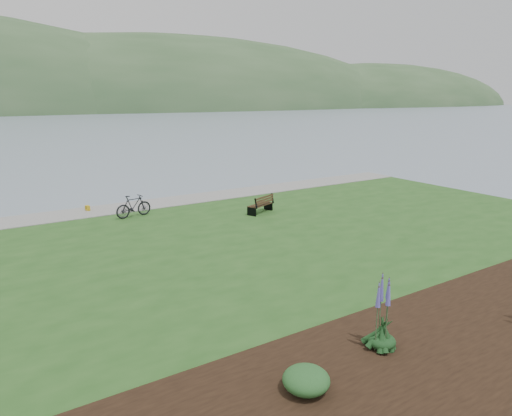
{
  "coord_description": "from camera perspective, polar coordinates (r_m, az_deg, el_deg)",
  "views": [
    {
      "loc": [
        -7.55,
        -15.22,
        5.82
      ],
      "look_at": [
        2.33,
        0.24,
        1.3
      ],
      "focal_mm": 32.0,
      "sensor_mm": 36.0,
      "label": 1
    }
  ],
  "objects": [
    {
      "name": "echium_4",
      "position": [
        10.48,
        15.66,
        -12.65
      ],
      "size": [
        0.62,
        0.62,
        1.98
      ],
      "color": "#123316",
      "rests_on": "garden_bed"
    },
    {
      "name": "garden_bed",
      "position": [
        13.03,
        27.98,
        -12.38
      ],
      "size": [
        24.0,
        4.4,
        0.04
      ],
      "primitive_type": "cube",
      "color": "black",
      "rests_on": "lawn"
    },
    {
      "name": "bicycle_b",
      "position": [
        21.62,
        -15.07,
        0.24
      ],
      "size": [
        0.75,
        1.76,
        1.03
      ],
      "primitive_type": "imported",
      "rotation": [
        0.0,
        0.0,
        1.73
      ],
      "color": "black",
      "rests_on": "lawn"
    },
    {
      "name": "pannier",
      "position": [
        23.5,
        -20.31,
        -0.04
      ],
      "size": [
        0.2,
        0.27,
        0.27
      ],
      "primitive_type": "cube",
      "rotation": [
        0.0,
        0.0,
        0.17
      ],
      "color": "#BB9616",
      "rests_on": "lawn"
    },
    {
      "name": "ground",
      "position": [
        17.96,
        -5.88,
        -5.15
      ],
      "size": [
        600.0,
        600.0,
        0.0
      ],
      "primitive_type": "plane",
      "color": "slate",
      "rests_on": "ground"
    },
    {
      "name": "park_bench",
      "position": [
        21.58,
        0.72,
        0.49
      ],
      "size": [
        1.53,
        1.07,
        0.88
      ],
      "rotation": [
        0.0,
        0.0,
        0.38
      ],
      "color": "#302112",
      "rests_on": "lawn"
    },
    {
      "name": "shrub_0",
      "position": [
        9.15,
        6.29,
        -20.57
      ],
      "size": [
        0.9,
        0.9,
        0.45
      ],
      "primitive_type": "ellipsoid",
      "color": "#1E4C21",
      "rests_on": "garden_bed"
    },
    {
      "name": "far_hillside",
      "position": [
        187.35,
        -24.57,
        10.85
      ],
      "size": [
        580.0,
        80.0,
        38.0
      ],
      "primitive_type": null,
      "color": "#33532F",
      "rests_on": "ground"
    },
    {
      "name": "lawn",
      "position": [
        16.23,
        -2.68,
        -6.44
      ],
      "size": [
        34.0,
        20.0,
        0.4
      ],
      "primitive_type": "cube",
      "color": "#234E1B",
      "rests_on": "ground"
    },
    {
      "name": "shoreline_path",
      "position": [
        23.99,
        -13.37,
        0.44
      ],
      "size": [
        34.0,
        2.2,
        0.03
      ],
      "primitive_type": "cube",
      "color": "gray",
      "rests_on": "lawn"
    }
  ]
}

